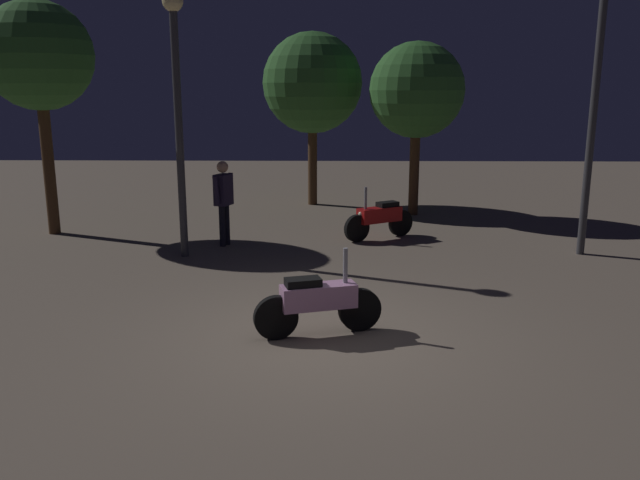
{
  "coord_description": "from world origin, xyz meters",
  "views": [
    {
      "loc": [
        0.08,
        -7.67,
        3.07
      ],
      "look_at": [
        -0.08,
        1.12,
        1.0
      ],
      "focal_mm": 36.57,
      "sensor_mm": 36.0,
      "label": 1
    }
  ],
  "objects": [
    {
      "name": "ground_plane",
      "position": [
        0.0,
        0.0,
        0.0
      ],
      "size": [
        40.0,
        40.0,
        0.0
      ],
      "primitive_type": "plane",
      "color": "#756656"
    },
    {
      "name": "motorcycle_pink_foreground",
      "position": [
        -0.08,
        0.12,
        0.44
      ],
      "size": [
        1.62,
        0.57,
        1.11
      ],
      "rotation": [
        0.0,
        0.0,
        0.29
      ],
      "color": "black",
      "rests_on": "ground_plane"
    },
    {
      "name": "motorcycle_red_parked_left",
      "position": [
        1.07,
        5.5,
        0.44
      ],
      "size": [
        1.47,
        0.95,
        1.11
      ],
      "rotation": [
        0.0,
        0.0,
        3.69
      ],
      "color": "black",
      "rests_on": "ground_plane"
    },
    {
      "name": "person_rider_beside",
      "position": [
        -2.03,
        4.87,
        1.0
      ],
      "size": [
        0.36,
        0.64,
        1.67
      ],
      "rotation": [
        0.0,
        0.0,
        5.87
      ],
      "color": "black",
      "rests_on": "ground_plane"
    },
    {
      "name": "streetlamp_near",
      "position": [
        4.78,
        4.31,
        3.36
      ],
      "size": [
        0.36,
        0.36,
        5.33
      ],
      "color": "#38383D",
      "rests_on": "ground_plane"
    },
    {
      "name": "streetlamp_far",
      "position": [
        -2.64,
        4.01,
        3.0
      ],
      "size": [
        0.36,
        0.36,
        4.67
      ],
      "color": "#38383D",
      "rests_on": "ground_plane"
    },
    {
      "name": "tree_left_bg",
      "position": [
        -0.43,
        9.55,
        3.15
      ],
      "size": [
        2.57,
        2.57,
        4.45
      ],
      "color": "#4C331E",
      "rests_on": "ground_plane"
    },
    {
      "name": "tree_center_bg",
      "position": [
        -5.87,
        5.89,
        3.65
      ],
      "size": [
        2.21,
        2.21,
        4.79
      ],
      "color": "#4C331E",
      "rests_on": "ground_plane"
    },
    {
      "name": "tree_right_bg",
      "position": [
        2.09,
        8.16,
        2.97
      ],
      "size": [
        2.25,
        2.25,
        4.12
      ],
      "color": "#4C331E",
      "rests_on": "ground_plane"
    }
  ]
}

